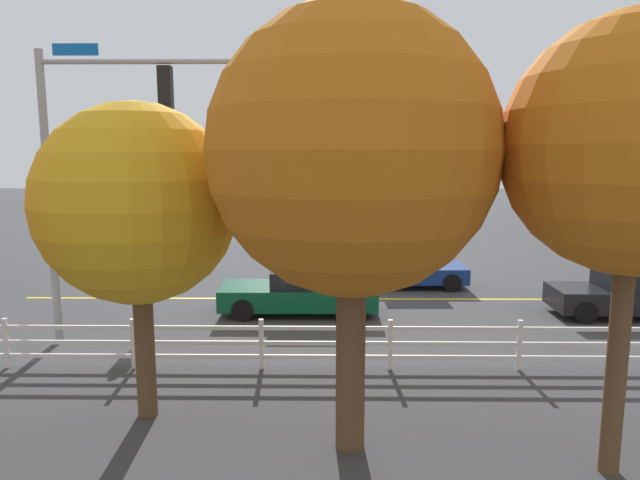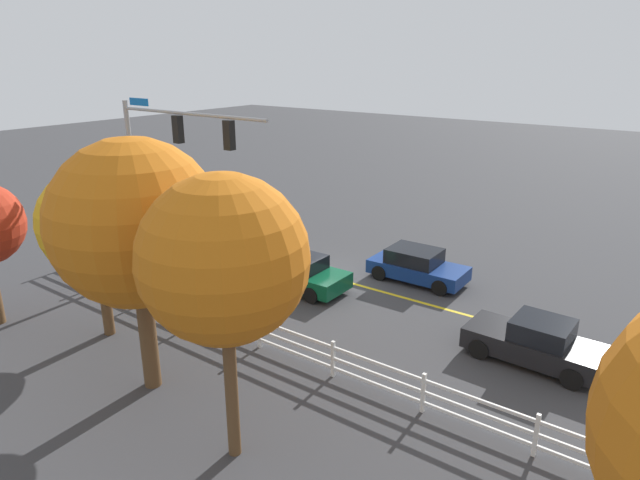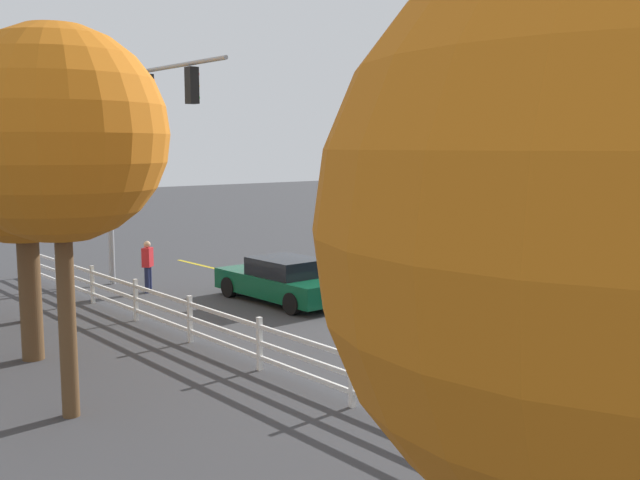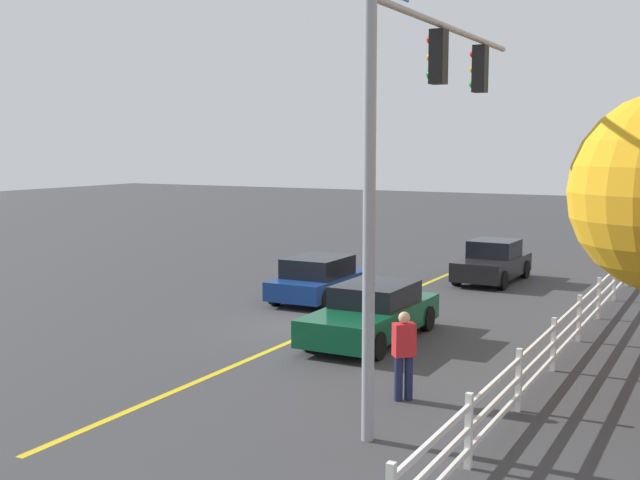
% 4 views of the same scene
% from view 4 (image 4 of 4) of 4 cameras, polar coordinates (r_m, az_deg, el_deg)
% --- Properties ---
extents(ground_plane, '(120.00, 120.00, 0.00)m').
position_cam_4_polar(ground_plane, '(20.87, 0.40, -6.31)').
color(ground_plane, '#38383A').
extents(lane_center_stripe, '(28.00, 0.16, 0.01)m').
position_cam_4_polar(lane_center_stripe, '(24.39, 4.83, -4.40)').
color(lane_center_stripe, gold).
rests_on(lane_center_stripe, ground_plane).
extents(signal_assembly, '(7.48, 0.38, 7.41)m').
position_cam_4_polar(signal_assembly, '(14.25, 7.22, 8.65)').
color(signal_assembly, gray).
rests_on(signal_assembly, ground_plane).
extents(car_0, '(4.71, 1.95, 1.37)m').
position_cam_4_polar(car_0, '(19.43, 3.82, -5.31)').
color(car_0, '#0C4C2D').
rests_on(car_0, ground_plane).
extents(car_1, '(4.06, 1.89, 1.46)m').
position_cam_4_polar(car_1, '(28.27, 12.41, -1.60)').
color(car_1, black).
rests_on(car_1, ground_plane).
extents(car_2, '(4.01, 1.94, 1.37)m').
position_cam_4_polar(car_2, '(24.28, -0.00, -2.83)').
color(car_2, navy).
rests_on(car_2, ground_plane).
extents(pedestrian, '(0.46, 0.47, 1.69)m').
position_cam_4_polar(pedestrian, '(14.87, 6.10, -8.07)').
color(pedestrian, '#191E3F').
rests_on(pedestrian, ground_plane).
extents(white_rail_fence, '(26.10, 0.10, 1.15)m').
position_cam_4_polar(white_rail_fence, '(21.61, 18.96, -4.59)').
color(white_rail_fence, white).
rests_on(white_rail_fence, ground_plane).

